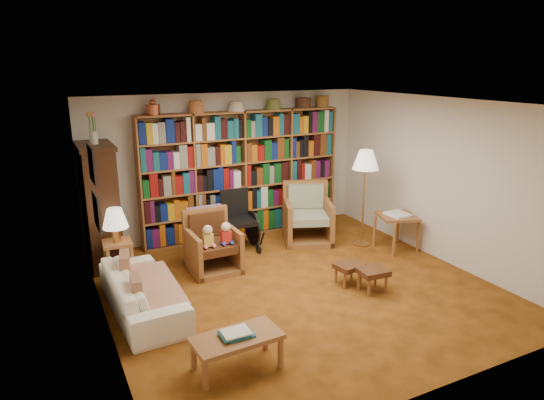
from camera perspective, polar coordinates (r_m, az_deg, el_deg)
floor at (r=6.82m, az=2.99°, el=-10.12°), size 5.00×5.00×0.00m
ceiling at (r=6.15m, az=3.33°, el=11.31°), size 5.00×5.00×0.00m
wall_back at (r=8.57m, az=-5.12°, el=4.11°), size 5.00×0.00×5.00m
wall_front at (r=4.50m, az=19.17°, el=-7.75°), size 5.00×0.00×5.00m
wall_left at (r=5.63m, az=-19.63°, el=-3.05°), size 0.00×5.00×5.00m
wall_right at (r=7.88m, az=19.19°, el=2.24°), size 0.00×5.00×5.00m
bookshelf at (r=8.51m, az=-3.43°, el=3.51°), size 3.60×0.30×2.42m
curio_cabinet at (r=7.64m, az=-19.56°, el=-0.50°), size 0.50×0.95×2.40m
framed_pictures at (r=5.82m, az=-20.14°, el=1.35°), size 0.03×0.52×0.97m
sofa at (r=6.29m, az=-14.98°, el=-10.35°), size 1.85×0.78×0.53m
sofa_throw at (r=6.28m, az=-14.55°, el=-10.00°), size 0.77×1.41×0.04m
cushion_left at (r=6.51m, az=-16.87°, el=-7.80°), size 0.19×0.39×0.37m
cushion_right at (r=5.88m, az=-15.64°, el=-10.33°), size 0.14×0.35×0.34m
side_table_lamp at (r=7.21m, az=-17.66°, el=-5.81°), size 0.42×0.42×0.57m
table_lamp at (r=7.05m, az=-17.98°, el=-2.18°), size 0.35×0.35×0.48m
armchair_leather at (r=7.31m, az=-7.18°, el=-5.26°), size 0.71×0.76×0.90m
armchair_sage at (r=8.45m, az=3.87°, el=-2.16°), size 1.10×1.09×0.99m
wheelchair at (r=8.03m, az=-4.03°, el=-2.60°), size 0.56×0.79×0.98m
floor_lamp at (r=8.03m, az=10.96°, el=4.21°), size 0.43×0.43×1.63m
side_table_papers at (r=8.19m, az=14.50°, el=-2.31°), size 0.73×0.73×0.62m
footstool_a at (r=6.71m, az=11.78°, el=-8.43°), size 0.40×0.35×0.32m
footstool_b at (r=6.87m, az=9.00°, el=-7.85°), size 0.40×0.36×0.30m
coffee_table at (r=5.04m, az=-4.15°, el=-16.13°), size 0.91×0.49×0.42m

